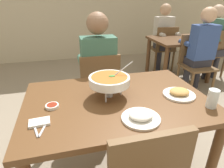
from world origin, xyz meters
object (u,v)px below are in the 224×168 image
chair_bg_middle (164,46)px  rice_plate (141,117)px  chair_diner_main (99,87)px  chair_bg_right (194,60)px  appetizer_plate (179,93)px  drink_glass (212,99)px  diner_main (98,66)px  sauce_dish (52,106)px  dining_table_main (117,110)px  patron_bg_right (201,47)px  curry_bowl (109,81)px  chair_bg_left (215,51)px  patron_bg_left (214,38)px  patron_bg_middle (164,34)px  dining_table_far (180,46)px

chair_bg_middle → rice_plate: bearing=-121.3°
chair_diner_main → chair_bg_right: same height
appetizer_plate → chair_bg_middle: chair_bg_middle is taller
chair_bg_middle → chair_bg_right: 0.97m
appetizer_plate → drink_glass: drink_glass is taller
appetizer_plate → rice_plate: bearing=-151.3°
chair_diner_main → diner_main: 0.24m
sauce_dish → chair_bg_middle: 3.11m
dining_table_main → sauce_dish: 0.48m
rice_plate → appetizer_plate: size_ratio=1.00×
appetizer_plate → patron_bg_right: size_ratio=0.18×
dining_table_main → appetizer_plate: (0.47, -0.07, 0.13)m
curry_bowl → chair_bg_right: curry_bowl is taller
chair_diner_main → patron_bg_right: size_ratio=0.69×
rice_plate → patron_bg_right: bearing=44.0°
sauce_dish → chair_bg_left: chair_bg_left is taller
sauce_dish → chair_bg_right: (2.10, 1.32, -0.26)m
appetizer_plate → patron_bg_left: (1.83, 1.80, -0.03)m
chair_diner_main → drink_glass: bearing=-59.7°
dining_table_main → patron_bg_middle: size_ratio=1.02×
chair_bg_middle → patron_bg_right: (0.03, -1.03, 0.24)m
diner_main → chair_bg_right: 1.74m
diner_main → chair_bg_right: diner_main is taller
chair_diner_main → patron_bg_middle: size_ratio=0.69×
chair_diner_main → diner_main: size_ratio=0.69×
appetizer_plate → patron_bg_right: (1.20, 1.32, -0.03)m
sauce_dish → drink_glass: 1.08m
diner_main → chair_bg_left: diner_main is taller
dining_table_main → curry_bowl: (-0.05, 0.05, 0.23)m
curry_bowl → chair_diner_main: bearing=86.2°
drink_glass → rice_plate: bearing=-178.0°
chair_bg_right → appetizer_plate: bearing=-130.4°
chair_bg_left → patron_bg_right: 0.86m
chair_diner_main → diner_main: diner_main is taller
dining_table_far → chair_bg_left: (0.68, -0.11, -0.11)m
patron_bg_left → chair_diner_main: bearing=-156.6°
chair_bg_left → rice_plate: bearing=-139.1°
sauce_dish → chair_bg_right: 2.49m
chair_bg_left → chair_bg_right: size_ratio=1.00×
sauce_dish → chair_bg_right: size_ratio=0.10×
patron_bg_left → curry_bowl: bearing=-144.3°
drink_glass → patron_bg_left: 2.64m
drink_glass → patron_bg_middle: size_ratio=0.10×
patron_bg_right → chair_bg_right: bearing=112.2°
chair_bg_right → rice_plate: bearing=-134.6°
sauce_dish → patron_bg_left: (2.76, 1.74, -0.02)m
diner_main → appetizer_plate: bearing=-60.8°
chair_diner_main → dining_table_far: size_ratio=0.90×
curry_bowl → patron_bg_right: patron_bg_right is taller
diner_main → drink_glass: bearing=-60.5°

